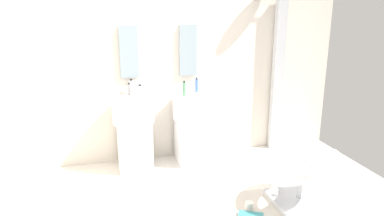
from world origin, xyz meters
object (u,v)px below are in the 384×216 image
(pedestal_sink_right, at_px, (193,125))
(soap_bottle_green, at_px, (184,89))
(pedestal_sink_left, at_px, (134,130))
(shower_column, at_px, (277,73))
(soap_bottle_grey, at_px, (129,89))
(lounge_chair, at_px, (301,171))
(soap_bottle_blue, at_px, (197,85))
(soap_bottle_white, at_px, (140,93))
(coffee_mug, at_px, (249,206))
(soap_bottle_clear, at_px, (132,87))
(towel_rack, at_px, (9,169))

(pedestal_sink_right, bearing_deg, soap_bottle_green, -152.77)
(pedestal_sink_left, relative_size, shower_column, 0.48)
(soap_bottle_green, height_order, soap_bottle_grey, soap_bottle_green)
(lounge_chair, bearing_deg, pedestal_sink_right, 121.80)
(soap_bottle_blue, distance_m, soap_bottle_white, 0.78)
(shower_column, distance_m, coffee_mug, 2.03)
(pedestal_sink_left, distance_m, coffee_mug, 1.66)
(soap_bottle_clear, height_order, soap_bottle_white, soap_bottle_clear)
(shower_column, bearing_deg, soap_bottle_clear, -179.88)
(coffee_mug, bearing_deg, soap_bottle_white, 128.09)
(soap_bottle_grey, bearing_deg, shower_column, 0.31)
(soap_bottle_clear, height_order, soap_bottle_grey, soap_bottle_clear)
(coffee_mug, distance_m, soap_bottle_clear, 1.98)
(soap_bottle_green, distance_m, soap_bottle_white, 0.54)
(soap_bottle_green, bearing_deg, pedestal_sink_left, 174.12)
(towel_rack, bearing_deg, soap_bottle_green, 31.01)
(pedestal_sink_left, xyz_separation_m, soap_bottle_grey, (-0.02, 0.17, 0.47))
(coffee_mug, xyz_separation_m, soap_bottle_grey, (-0.99, 1.44, 0.91))
(pedestal_sink_left, distance_m, pedestal_sink_right, 0.74)
(pedestal_sink_right, bearing_deg, soap_bottle_clear, 166.41)
(towel_rack, relative_size, soap_bottle_clear, 4.86)
(soap_bottle_green, height_order, soap_bottle_white, soap_bottle_green)
(shower_column, relative_size, soap_bottle_grey, 13.56)
(soap_bottle_green, bearing_deg, shower_column, 10.27)
(shower_column, bearing_deg, pedestal_sink_left, -174.75)
(pedestal_sink_left, bearing_deg, soap_bottle_grey, 96.44)
(coffee_mug, xyz_separation_m, soap_bottle_clear, (-0.96, 1.45, 0.93))
(lounge_chair, height_order, soap_bottle_blue, soap_bottle_blue)
(towel_rack, height_order, soap_bottle_green, soap_bottle_green)
(soap_bottle_white, bearing_deg, soap_bottle_blue, 18.47)
(pedestal_sink_left, relative_size, soap_bottle_green, 5.34)
(coffee_mug, bearing_deg, lounge_chair, 0.69)
(soap_bottle_blue, bearing_deg, pedestal_sink_right, -124.44)
(pedestal_sink_left, height_order, coffee_mug, pedestal_sink_left)
(soap_bottle_grey, bearing_deg, soap_bottle_clear, 13.53)
(soap_bottle_clear, distance_m, soap_bottle_green, 0.65)
(shower_column, relative_size, soap_bottle_green, 11.02)
(pedestal_sink_left, bearing_deg, coffee_mug, -52.59)
(lounge_chair, bearing_deg, towel_rack, 176.86)
(soap_bottle_grey, bearing_deg, lounge_chair, -42.97)
(pedestal_sink_left, height_order, soap_bottle_blue, soap_bottle_blue)
(pedestal_sink_right, bearing_deg, soap_bottle_grey, 167.39)
(towel_rack, relative_size, soap_bottle_green, 5.11)
(pedestal_sink_right, height_order, soap_bottle_clear, soap_bottle_clear)
(pedestal_sink_right, relative_size, soap_bottle_grey, 6.57)
(soap_bottle_blue, bearing_deg, towel_rack, -147.73)
(pedestal_sink_right, bearing_deg, lounge_chair, -58.20)
(towel_rack, height_order, soap_bottle_blue, soap_bottle_blue)
(pedestal_sink_right, distance_m, soap_bottle_clear, 0.90)
(towel_rack, bearing_deg, soap_bottle_blue, 32.27)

